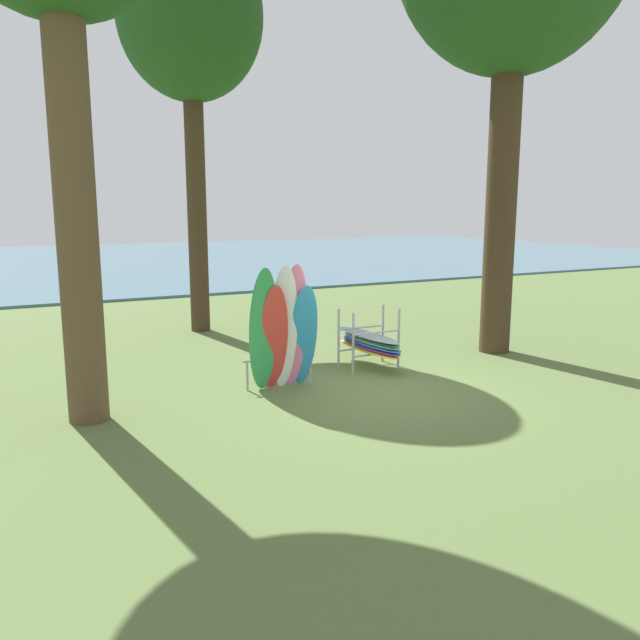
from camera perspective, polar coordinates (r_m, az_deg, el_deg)
ground_plane at (r=11.53m, az=5.60°, el=-6.51°), size 80.00×80.00×0.00m
lake_water at (r=41.50m, az=-19.20°, el=5.10°), size 80.00×36.00×0.10m
tree_mid_behind at (r=17.75m, az=-11.73°, el=25.15°), size 3.68×3.68×10.21m
leaning_board_pile at (r=11.33m, az=-3.37°, el=-1.12°), size 1.40×0.70×2.33m
board_storage_rack at (r=13.11m, az=4.54°, el=-1.97°), size 1.15×2.12×1.25m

